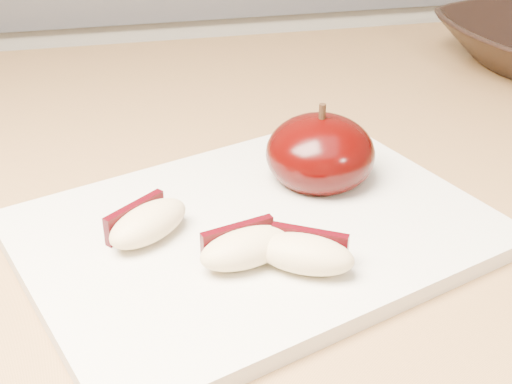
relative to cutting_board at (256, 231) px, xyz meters
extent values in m
cube|color=silver|center=(-0.05, 0.81, -0.46)|extent=(2.40, 0.60, 0.90)
cube|color=#A47747|center=(-0.05, 0.11, -0.03)|extent=(1.64, 0.64, 0.04)
cube|color=beige|center=(0.00, 0.00, 0.00)|extent=(0.36, 0.31, 0.01)
ellipsoid|color=black|center=(0.06, 0.05, 0.03)|extent=(0.08, 0.08, 0.06)
cylinder|color=black|center=(0.06, 0.05, 0.06)|extent=(0.01, 0.01, 0.01)
ellipsoid|color=#D5BB87|center=(-0.07, 0.00, 0.02)|extent=(0.07, 0.06, 0.02)
cube|color=black|center=(-0.08, 0.01, 0.02)|extent=(0.04, 0.03, 0.02)
ellipsoid|color=#D5BB87|center=(-0.01, -0.04, 0.02)|extent=(0.07, 0.05, 0.02)
cube|color=black|center=(-0.02, -0.03, 0.02)|extent=(0.05, 0.02, 0.02)
ellipsoid|color=#D5BB87|center=(0.02, -0.06, 0.02)|extent=(0.07, 0.06, 0.02)
cube|color=black|center=(0.02, -0.04, 0.02)|extent=(0.04, 0.03, 0.02)
camera|label=1|loc=(-0.08, -0.39, 0.27)|focal=50.00mm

